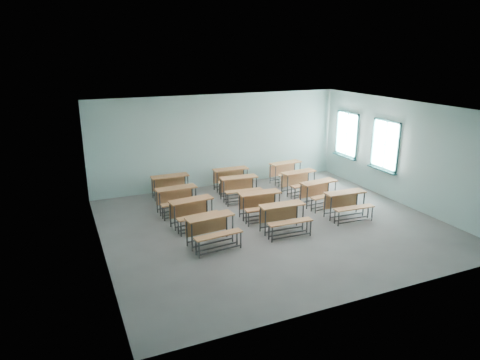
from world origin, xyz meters
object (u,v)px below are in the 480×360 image
object	(u,v)px
desk_unit_r1c2	(321,190)
desk_unit_r0c2	(347,201)
desk_unit_r0c0	(212,227)
desk_unit_r2c1	(240,185)
desk_unit_r3c2	(287,169)
desk_unit_r3c1	(232,176)
desk_unit_r1c0	(193,209)
desk_unit_r0c1	(284,214)
desk_unit_r2c0	(178,196)
desk_unit_r3c0	(171,184)
desk_unit_r2c2	(300,179)
desk_unit_r1c1	(261,201)

from	to	relation	value
desk_unit_r1c2	desk_unit_r0c2	bearing A→B (deg)	-90.04
desk_unit_r0c0	desk_unit_r2c1	world-z (taller)	same
desk_unit_r1c2	desk_unit_r3c2	xyz separation A→B (m)	(0.22, 2.46, 0.00)
desk_unit_r1c2	desk_unit_r3c1	world-z (taller)	same
desk_unit_r1c2	desk_unit_r1c0	bearing A→B (deg)	174.22
desk_unit_r0c0	desk_unit_r0c1	bearing A→B (deg)	-5.27
desk_unit_r0c1	desk_unit_r2c1	bearing A→B (deg)	93.11
desk_unit_r1c2	desk_unit_r2c0	world-z (taller)	same
desk_unit_r0c2	desk_unit_r3c1	xyz separation A→B (m)	(-2.06, 3.61, 0.00)
desk_unit_r1c0	desk_unit_r3c0	distance (m)	2.47
desk_unit_r2c1	desk_unit_r3c0	bearing A→B (deg)	156.57
desk_unit_r2c0	desk_unit_r2c1	world-z (taller)	same
desk_unit_r0c2	desk_unit_r3c1	distance (m)	4.16
desk_unit_r2c1	desk_unit_r2c2	world-z (taller)	same
desk_unit_r0c1	desk_unit_r3c0	distance (m)	4.30
desk_unit_r3c1	desk_unit_r2c2	bearing A→B (deg)	-31.26
desk_unit_r0c0	desk_unit_r0c1	world-z (taller)	same
desk_unit_r1c1	desk_unit_r0c2	bearing A→B (deg)	-18.65
desk_unit_r1c0	desk_unit_r3c1	xyz separation A→B (m)	(2.16, 2.47, 0.00)
desk_unit_r1c2	desk_unit_r3c1	bearing A→B (deg)	122.28
desk_unit_r2c2	desk_unit_r3c2	xyz separation A→B (m)	(0.20, 1.24, 0.00)
desk_unit_r3c0	desk_unit_r3c1	xyz separation A→B (m)	(2.12, -0.00, 0.00)
desk_unit_r0c2	desk_unit_r0c1	bearing A→B (deg)	-172.21
desk_unit_r3c1	desk_unit_r0c0	bearing A→B (deg)	-117.67
desk_unit_r3c2	desk_unit_r3c0	bearing A→B (deg)	172.34
desk_unit_r3c0	desk_unit_r1c2	bearing A→B (deg)	-31.47
desk_unit_r1c1	desk_unit_r2c2	size ratio (longest dim) A/B	0.98
desk_unit_r1c0	desk_unit_r2c0	world-z (taller)	same
desk_unit_r0c0	desk_unit_r3c2	size ratio (longest dim) A/B	0.98
desk_unit_r2c0	desk_unit_r2c2	distance (m)	4.22
desk_unit_r0c1	desk_unit_r3c0	xyz separation A→B (m)	(-2.03, 3.80, 0.00)
desk_unit_r0c0	desk_unit_r1c1	distance (m)	2.21
desk_unit_r0c0	desk_unit_r3c2	bearing A→B (deg)	36.13
desk_unit_r0c2	desk_unit_r3c2	size ratio (longest dim) A/B	0.96
desk_unit_r0c0	desk_unit_r2c1	xyz separation A→B (m)	(1.95, 2.79, 0.00)
desk_unit_r3c0	desk_unit_r2c0	bearing A→B (deg)	-96.53
desk_unit_r0c0	desk_unit_r1c2	size ratio (longest dim) A/B	1.00
desk_unit_r1c1	desk_unit_r3c1	size ratio (longest dim) A/B	1.03
desk_unit_r0c0	desk_unit_r2c0	size ratio (longest dim) A/B	1.03
desk_unit_r2c2	desk_unit_r3c0	size ratio (longest dim) A/B	1.06
desk_unit_r0c2	desk_unit_r0c0	bearing A→B (deg)	-174.36
desk_unit_r1c2	desk_unit_r2c2	distance (m)	1.22
desk_unit_r0c1	desk_unit_r0c2	distance (m)	2.16
desk_unit_r3c1	desk_unit_r2c0	bearing A→B (deg)	-148.87
desk_unit_r0c0	desk_unit_r2c2	bearing A→B (deg)	26.69
desk_unit_r0c2	desk_unit_r3c0	bearing A→B (deg)	142.04
desk_unit_r2c1	desk_unit_r3c1	xyz separation A→B (m)	(0.15, 1.02, 0.00)
desk_unit_r1c2	desk_unit_r2c1	distance (m)	2.53
desk_unit_r0c1	desk_unit_r1c1	bearing A→B (deg)	97.67
desk_unit_r2c0	desk_unit_r3c2	distance (m)	4.61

